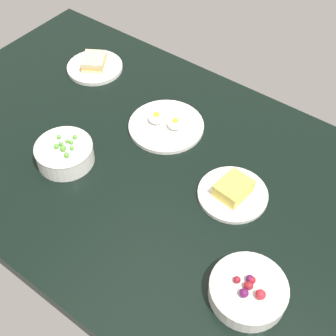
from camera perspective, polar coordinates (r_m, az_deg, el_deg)
The scene contains 6 objects.
dining_table at distance 119.50cm, azimuth 0.00°, elevation -1.26°, with size 153.89×83.68×4.00cm, color black.
plate_cheese at distance 113.49cm, azimuth 8.00°, elevation -2.96°, with size 17.17×17.17×4.55cm.
plate_eggs at distance 128.83cm, azimuth -0.24°, elevation 5.33°, with size 20.91×20.91×4.39cm.
bowl_peas at distance 121.55cm, azimuth -12.60°, elevation 1.83°, with size 14.94×14.94×6.72cm.
bowl_berries at distance 98.97cm, azimuth 9.83°, elevation -14.58°, with size 16.29×16.29×5.81cm.
plate_sandwich at distance 150.76cm, azimuth -9.01°, elevation 12.34°, with size 17.39×17.39×4.43cm.
Camera 1 is at (-45.93, 61.19, 93.80)cm, focal length 49.56 mm.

